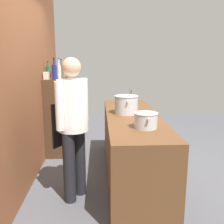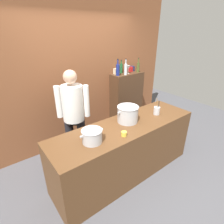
# 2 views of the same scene
# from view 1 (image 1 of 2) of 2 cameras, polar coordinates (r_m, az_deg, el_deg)

# --- Properties ---
(ground_plane) EXTENTS (8.00, 8.00, 0.00)m
(ground_plane) POSITION_cam_1_polar(r_m,az_deg,el_deg) (3.70, 4.44, -14.39)
(ground_plane) COLOR #4C4C51
(brick_back_panel) EXTENTS (4.40, 0.10, 3.00)m
(brick_back_panel) POSITION_cam_1_polar(r_m,az_deg,el_deg) (3.42, -19.38, 8.93)
(brick_back_panel) COLOR brown
(brick_back_panel) RESTS_ON ground_plane
(prep_counter) EXTENTS (2.38, 0.70, 0.90)m
(prep_counter) POSITION_cam_1_polar(r_m,az_deg,el_deg) (3.52, 4.56, -7.84)
(prep_counter) COLOR brown
(prep_counter) RESTS_ON ground_plane
(bar_cabinet) EXTENTS (0.76, 0.32, 1.31)m
(bar_cabinet) POSITION_cam_1_polar(r_m,az_deg,el_deg) (4.53, -12.30, -0.78)
(bar_cabinet) COLOR #472D1C
(bar_cabinet) RESTS_ON ground_plane
(chef) EXTENTS (0.46, 0.41, 1.66)m
(chef) POSITION_cam_1_polar(r_m,az_deg,el_deg) (2.90, -8.85, -1.74)
(chef) COLOR black
(chef) RESTS_ON ground_plane
(stockpot_large) EXTENTS (0.39, 0.33, 0.25)m
(stockpot_large) POSITION_cam_1_polar(r_m,az_deg,el_deg) (3.45, 3.23, 1.67)
(stockpot_large) COLOR #B7BABF
(stockpot_large) RESTS_ON prep_counter
(stockpot_small) EXTENTS (0.33, 0.26, 0.17)m
(stockpot_small) POSITION_cam_1_polar(r_m,az_deg,el_deg) (2.78, 7.65, -1.88)
(stockpot_small) COLOR #B7BABF
(stockpot_small) RESTS_ON prep_counter
(utensil_crock) EXTENTS (0.10, 0.10, 0.29)m
(utensil_crock) POSITION_cam_1_polar(r_m,az_deg,el_deg) (4.02, 3.92, 2.37)
(utensil_crock) COLOR #B7BABF
(utensil_crock) RESTS_ON prep_counter
(butter_jar) EXTENTS (0.07, 0.07, 0.06)m
(butter_jar) POSITION_cam_1_polar(r_m,az_deg,el_deg) (3.21, 8.75, -0.99)
(butter_jar) COLOR yellow
(butter_jar) RESTS_ON prep_counter
(wine_bottle_cobalt) EXTENTS (0.07, 0.07, 0.34)m
(wine_bottle_cobalt) POSITION_cam_1_polar(r_m,az_deg,el_deg) (4.11, -12.90, 8.90)
(wine_bottle_cobalt) COLOR navy
(wine_bottle_cobalt) RESTS_ON bar_cabinet
(wine_bottle_olive) EXTENTS (0.06, 0.06, 0.31)m
(wine_bottle_olive) POSITION_cam_1_polar(r_m,az_deg,el_deg) (4.66, -11.35, 9.19)
(wine_bottle_olive) COLOR #475123
(wine_bottle_olive) RESTS_ON bar_cabinet
(wine_bottle_green) EXTENTS (0.07, 0.07, 0.28)m
(wine_bottle_green) POSITION_cam_1_polar(r_m,az_deg,el_deg) (4.34, -14.23, 8.77)
(wine_bottle_green) COLOR #1E592D
(wine_bottle_green) RESTS_ON bar_cabinet
(wine_bottle_clear) EXTENTS (0.06, 0.06, 0.33)m
(wine_bottle_clear) POSITION_cam_1_polar(r_m,az_deg,el_deg) (4.28, -11.87, 9.02)
(wine_bottle_clear) COLOR silver
(wine_bottle_clear) RESTS_ON bar_cabinet
(wine_glass_tall) EXTENTS (0.08, 0.08, 0.18)m
(wine_glass_tall) POSITION_cam_1_polar(r_m,az_deg,el_deg) (4.39, -12.20, 9.19)
(wine_glass_tall) COLOR silver
(wine_glass_tall) RESTS_ON bar_cabinet
(spice_tin_cream) EXTENTS (0.08, 0.08, 0.12)m
(spice_tin_cream) POSITION_cam_1_polar(r_m,az_deg,el_deg) (4.20, -14.63, 7.97)
(spice_tin_cream) COLOR beige
(spice_tin_cream) RESTS_ON bar_cabinet
(spice_tin_navy) EXTENTS (0.08, 0.08, 0.11)m
(spice_tin_navy) POSITION_cam_1_polar(r_m,az_deg,el_deg) (4.69, -13.53, 8.39)
(spice_tin_navy) COLOR navy
(spice_tin_navy) RESTS_ON bar_cabinet
(spice_tin_red) EXTENTS (0.07, 0.07, 0.11)m
(spice_tin_red) POSITION_cam_1_polar(r_m,az_deg,el_deg) (4.59, -13.16, 8.33)
(spice_tin_red) COLOR red
(spice_tin_red) RESTS_ON bar_cabinet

